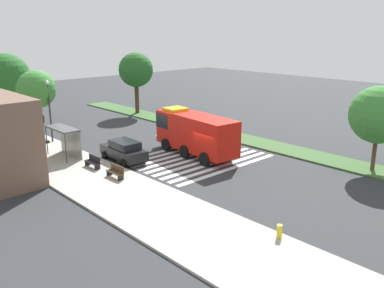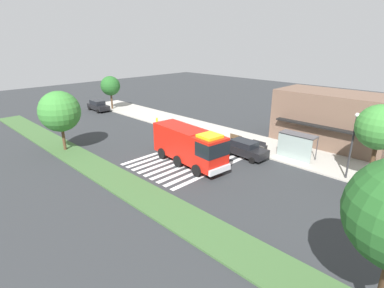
{
  "view_description": "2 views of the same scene",
  "coord_description": "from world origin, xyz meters",
  "px_view_note": "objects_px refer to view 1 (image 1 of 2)",
  "views": [
    {
      "loc": [
        -21.98,
        22.55,
        10.33
      ],
      "look_at": [
        2.03,
        0.1,
        1.17
      ],
      "focal_mm": 38.81,
      "sensor_mm": 36.0,
      "label": 1
    },
    {
      "loc": [
        21.1,
        -19.15,
        11.3
      ],
      "look_at": [
        1.01,
        1.19,
        1.25
      ],
      "focal_mm": 27.76,
      "sensor_mm": 36.0,
      "label": 2
    }
  ],
  "objects_px": {
    "bench_west_of_shelter": "(116,171)",
    "fire_hydrant": "(279,231)",
    "median_tree_far_west": "(379,115)",
    "median_tree_west": "(136,70)",
    "parked_car_mid": "(124,150)",
    "parked_car_east": "(29,116)",
    "fire_truck": "(194,131)",
    "sidewalk_tree_west": "(36,90)",
    "sidewalk_tree_center": "(6,77)",
    "street_lamp": "(49,106)",
    "bus_stop_shelter": "(67,136)",
    "bench_near_shelter": "(93,162)"
  },
  "relations": [
    {
      "from": "parked_car_mid",
      "to": "sidewalk_tree_center",
      "type": "relative_size",
      "value": 0.59
    },
    {
      "from": "parked_car_east",
      "to": "bench_west_of_shelter",
      "type": "xyz_separation_m",
      "value": [
        -22.1,
        2.86,
        -0.3
      ]
    },
    {
      "from": "median_tree_far_west",
      "to": "sidewalk_tree_center",
      "type": "bearing_deg",
      "value": 23.48
    },
    {
      "from": "sidewalk_tree_west",
      "to": "sidewalk_tree_center",
      "type": "distance_m",
      "value": 7.4
    },
    {
      "from": "fire_hydrant",
      "to": "bench_west_of_shelter",
      "type": "bearing_deg",
      "value": 5.06
    },
    {
      "from": "sidewalk_tree_center",
      "to": "parked_car_east",
      "type": "bearing_deg",
      "value": -71.31
    },
    {
      "from": "sidewalk_tree_center",
      "to": "median_tree_west",
      "type": "bearing_deg",
      "value": -102.45
    },
    {
      "from": "median_tree_west",
      "to": "parked_car_east",
      "type": "bearing_deg",
      "value": 72.14
    },
    {
      "from": "median_tree_far_west",
      "to": "parked_car_mid",
      "type": "bearing_deg",
      "value": 39.27
    },
    {
      "from": "street_lamp",
      "to": "median_tree_west",
      "type": "height_order",
      "value": "median_tree_west"
    },
    {
      "from": "median_tree_far_west",
      "to": "median_tree_west",
      "type": "height_order",
      "value": "median_tree_west"
    },
    {
      "from": "bus_stop_shelter",
      "to": "sidewalk_tree_center",
      "type": "height_order",
      "value": "sidewalk_tree_center"
    },
    {
      "from": "bench_west_of_shelter",
      "to": "fire_hydrant",
      "type": "height_order",
      "value": "bench_west_of_shelter"
    },
    {
      "from": "parked_car_mid",
      "to": "bus_stop_shelter",
      "type": "relative_size",
      "value": 1.31
    },
    {
      "from": "bus_stop_shelter",
      "to": "street_lamp",
      "type": "relative_size",
      "value": 0.62
    },
    {
      "from": "parked_car_mid",
      "to": "street_lamp",
      "type": "height_order",
      "value": "street_lamp"
    },
    {
      "from": "fire_truck",
      "to": "sidewalk_tree_west",
      "type": "distance_m",
      "value": 15.56
    },
    {
      "from": "parked_car_east",
      "to": "median_tree_far_west",
      "type": "distance_m",
      "value": 36.03
    },
    {
      "from": "sidewalk_tree_west",
      "to": "median_tree_west",
      "type": "relative_size",
      "value": 0.88
    },
    {
      "from": "parked_car_mid",
      "to": "street_lamp",
      "type": "xyz_separation_m",
      "value": [
        9.17,
        1.8,
        2.65
      ]
    },
    {
      "from": "parked_car_mid",
      "to": "median_tree_west",
      "type": "distance_m",
      "value": 19.83
    },
    {
      "from": "bench_near_shelter",
      "to": "median_tree_far_west",
      "type": "bearing_deg",
      "value": -134.56
    },
    {
      "from": "parked_car_east",
      "to": "sidewalk_tree_west",
      "type": "xyz_separation_m",
      "value": [
        -8.12,
        2.2,
        3.97
      ]
    },
    {
      "from": "median_tree_west",
      "to": "fire_truck",
      "type": "bearing_deg",
      "value": 158.77
    },
    {
      "from": "fire_truck",
      "to": "parked_car_mid",
      "type": "relative_size",
      "value": 1.9
    },
    {
      "from": "bench_near_shelter",
      "to": "median_tree_west",
      "type": "relative_size",
      "value": 0.22
    },
    {
      "from": "parked_car_mid",
      "to": "median_tree_far_west",
      "type": "distance_m",
      "value": 19.48
    },
    {
      "from": "bench_west_of_shelter",
      "to": "fire_hydrant",
      "type": "bearing_deg",
      "value": -174.94
    },
    {
      "from": "median_tree_west",
      "to": "bus_stop_shelter",
      "type": "bearing_deg",
      "value": 126.39
    },
    {
      "from": "parked_car_mid",
      "to": "bench_west_of_shelter",
      "type": "height_order",
      "value": "parked_car_mid"
    },
    {
      "from": "street_lamp",
      "to": "sidewalk_tree_west",
      "type": "relative_size",
      "value": 0.87
    },
    {
      "from": "fire_truck",
      "to": "median_tree_far_west",
      "type": "bearing_deg",
      "value": -145.53
    },
    {
      "from": "parked_car_mid",
      "to": "street_lamp",
      "type": "relative_size",
      "value": 0.81
    },
    {
      "from": "parked_car_mid",
      "to": "median_tree_far_west",
      "type": "relative_size",
      "value": 0.73
    },
    {
      "from": "parked_car_east",
      "to": "bus_stop_shelter",
      "type": "height_order",
      "value": "bus_stop_shelter"
    },
    {
      "from": "street_lamp",
      "to": "bench_near_shelter",
      "type": "bearing_deg",
      "value": 173.45
    },
    {
      "from": "bench_west_of_shelter",
      "to": "median_tree_west",
      "type": "bearing_deg",
      "value": -39.51
    },
    {
      "from": "fire_truck",
      "to": "median_tree_west",
      "type": "xyz_separation_m",
      "value": [
        17.52,
        -6.81,
        3.42
      ]
    },
    {
      "from": "median_tree_west",
      "to": "sidewalk_tree_center",
      "type": "bearing_deg",
      "value": 77.55
    },
    {
      "from": "bench_near_shelter",
      "to": "fire_hydrant",
      "type": "bearing_deg",
      "value": -175.91
    },
    {
      "from": "parked_car_east",
      "to": "median_tree_west",
      "type": "height_order",
      "value": "median_tree_west"
    },
    {
      "from": "sidewalk_tree_west",
      "to": "median_tree_west",
      "type": "xyz_separation_m",
      "value": [
        4.21,
        -14.34,
        0.56
      ]
    },
    {
      "from": "bus_stop_shelter",
      "to": "bench_near_shelter",
      "type": "relative_size",
      "value": 2.19
    },
    {
      "from": "parked_car_mid",
      "to": "median_tree_west",
      "type": "bearing_deg",
      "value": -36.54
    },
    {
      "from": "median_tree_far_west",
      "to": "median_tree_west",
      "type": "xyz_separation_m",
      "value": [
        29.85,
        -0.0,
        1.11
      ]
    },
    {
      "from": "parked_car_east",
      "to": "median_tree_far_west",
      "type": "relative_size",
      "value": 0.7
    },
    {
      "from": "bench_near_shelter",
      "to": "bench_west_of_shelter",
      "type": "relative_size",
      "value": 1.0
    },
    {
      "from": "parked_car_east",
      "to": "sidewalk_tree_center",
      "type": "relative_size",
      "value": 0.56
    },
    {
      "from": "parked_car_east",
      "to": "sidewalk_tree_west",
      "type": "relative_size",
      "value": 0.67
    },
    {
      "from": "parked_car_mid",
      "to": "median_tree_west",
      "type": "height_order",
      "value": "median_tree_west"
    }
  ]
}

